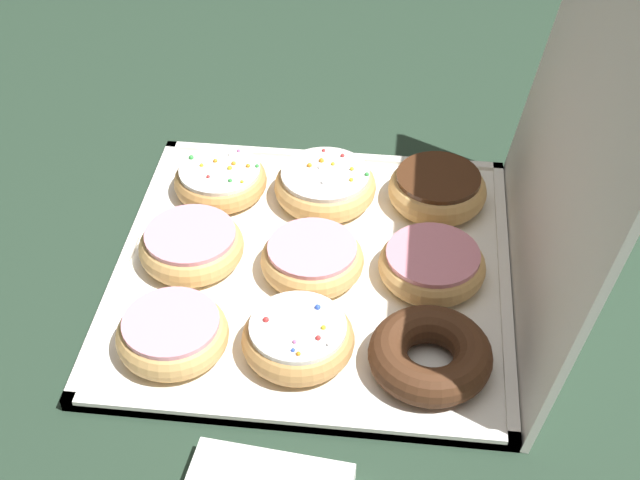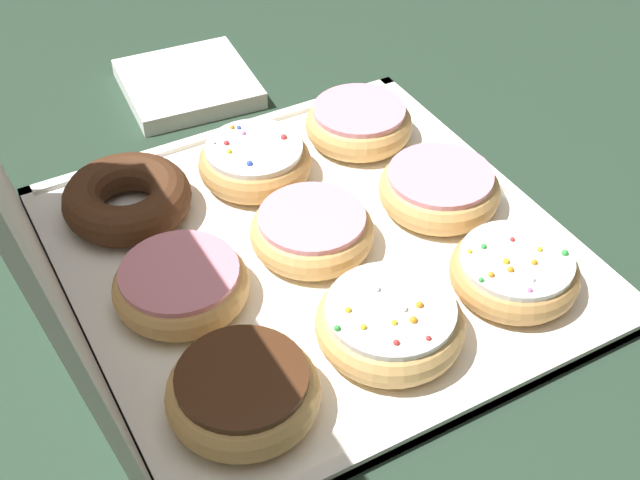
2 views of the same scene
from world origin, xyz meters
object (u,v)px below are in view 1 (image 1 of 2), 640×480
sprinkle_donut_5 (295,338)px  sprinkle_donut_3 (329,185)px  pink_frosted_donut_1 (191,246)px  sprinkle_donut_0 (220,179)px  donut_box (313,271)px  chocolate_cake_ring_donut_8 (430,355)px  pink_frosted_donut_4 (315,259)px  chocolate_frosted_donut_6 (437,189)px  pink_frosted_donut_2 (172,333)px  pink_frosted_donut_7 (432,265)px

sprinkle_donut_5 → sprinkle_donut_3: bearing=178.4°
pink_frosted_donut_1 → sprinkle_donut_0: bearing=176.4°
donut_box → sprinkle_donut_5: 0.12m
sprinkle_donut_5 → chocolate_cake_ring_donut_8: bearing=87.0°
pink_frosted_donut_1 → pink_frosted_donut_4: bearing=88.2°
pink_frosted_donut_4 → chocolate_frosted_donut_6: chocolate_frosted_donut_6 is taller
sprinkle_donut_3 → chocolate_cake_ring_donut_8: (0.25, 0.12, -0.00)m
pink_frosted_donut_2 → sprinkle_donut_5: bearing=93.7°
sprinkle_donut_5 → chocolate_frosted_donut_6: bearing=152.0°
sprinkle_donut_0 → pink_frosted_donut_1: same height
pink_frosted_donut_2 → chocolate_frosted_donut_6: chocolate_frosted_donut_6 is taller
sprinkle_donut_5 → pink_frosted_donut_4: bearing=177.2°
sprinkle_donut_0 → pink_frosted_donut_4: sprinkle_donut_0 is taller
donut_box → chocolate_frosted_donut_6: 0.18m
chocolate_frosted_donut_6 → pink_frosted_donut_1: bearing=-63.7°
sprinkle_donut_3 → pink_frosted_donut_7: 0.17m
sprinkle_donut_3 → chocolate_frosted_donut_6: size_ratio=1.04×
sprinkle_donut_3 → pink_frosted_donut_7: sprinkle_donut_3 is taller
sprinkle_donut_5 → chocolate_frosted_donut_6: size_ratio=0.96×
sprinkle_donut_0 → chocolate_frosted_donut_6: size_ratio=0.96×
donut_box → sprinkle_donut_5: (0.12, -0.00, 0.02)m
donut_box → pink_frosted_donut_1: 0.13m
pink_frosted_donut_2 → pink_frosted_donut_4: bearing=134.6°
pink_frosted_donut_2 → donut_box: bearing=136.7°
donut_box → pink_frosted_donut_7: 0.13m
donut_box → pink_frosted_donut_1: size_ratio=3.70×
donut_box → chocolate_cake_ring_donut_8: chocolate_cake_ring_donut_8 is taller
pink_frosted_donut_1 → pink_frosted_donut_4: (0.00, 0.14, -0.00)m
sprinkle_donut_0 → chocolate_cake_ring_donut_8: 0.36m
sprinkle_donut_5 → pink_frosted_donut_7: bearing=132.9°
donut_box → sprinkle_donut_3: sprinkle_donut_3 is taller
sprinkle_donut_3 → sprinkle_donut_5: size_ratio=1.08×
pink_frosted_donut_4 → chocolate_cake_ring_donut_8: bearing=45.4°
donut_box → pink_frosted_donut_2: bearing=-43.3°
pink_frosted_donut_7 → sprinkle_donut_3: bearing=-135.2°
sprinkle_donut_0 → chocolate_frosted_donut_6: (-0.01, 0.26, 0.00)m
donut_box → sprinkle_donut_5: sprinkle_donut_5 is taller
pink_frosted_donut_4 → chocolate_frosted_donut_6: (-0.13, 0.13, 0.00)m
chocolate_frosted_donut_6 → chocolate_cake_ring_donut_8: chocolate_frosted_donut_6 is taller
sprinkle_donut_3 → sprinkle_donut_5: 0.24m
sprinkle_donut_5 → pink_frosted_donut_7: size_ratio=0.97×
sprinkle_donut_0 → pink_frosted_donut_2: bearing=0.5°
sprinkle_donut_5 → donut_box: bearing=178.8°
pink_frosted_donut_1 → sprinkle_donut_5: size_ratio=1.03×
pink_frosted_donut_4 → pink_frosted_donut_7: (-0.00, 0.12, -0.00)m
sprinkle_donut_0 → pink_frosted_donut_4: size_ratio=1.00×
chocolate_frosted_donut_6 → chocolate_cake_ring_donut_8: size_ratio=0.96×
pink_frosted_donut_7 → chocolate_cake_ring_donut_8: size_ratio=0.96×
sprinkle_donut_0 → pink_frosted_donut_4: bearing=45.0°
pink_frosted_donut_1 → sprinkle_donut_3: size_ratio=0.96×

